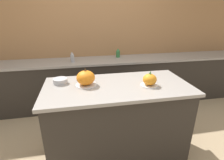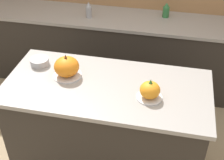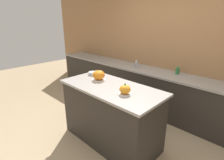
{
  "view_description": "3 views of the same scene",
  "coord_description": "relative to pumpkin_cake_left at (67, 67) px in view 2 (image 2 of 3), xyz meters",
  "views": [
    {
      "loc": [
        -0.39,
        -1.72,
        1.71
      ],
      "look_at": [
        -0.07,
        -0.03,
        1.04
      ],
      "focal_mm": 28.0,
      "sensor_mm": 36.0,
      "label": 1
    },
    {
      "loc": [
        0.45,
        -1.86,
        2.41
      ],
      "look_at": [
        0.03,
        0.04,
        0.98
      ],
      "focal_mm": 50.0,
      "sensor_mm": 36.0,
      "label": 2
    },
    {
      "loc": [
        1.7,
        -1.72,
        1.91
      ],
      "look_at": [
        0.02,
        0.01,
        1.06
      ],
      "focal_mm": 28.0,
      "sensor_mm": 36.0,
      "label": 3
    }
  ],
  "objects": [
    {
      "name": "mixing_bowl",
      "position": [
        -0.28,
        0.11,
        -0.05
      ],
      "size": [
        0.16,
        0.16,
        0.06
      ],
      "color": "#ADADB2",
      "rests_on": "kitchen_island"
    },
    {
      "name": "pumpkin_cake_left",
      "position": [
        0.0,
        0.0,
        0.0
      ],
      "size": [
        0.23,
        0.23,
        0.2
      ],
      "color": "silver",
      "rests_on": "kitchen_island"
    },
    {
      "name": "back_counter",
      "position": [
        0.34,
        1.31,
        -0.59
      ],
      "size": [
        6.0,
        0.6,
        0.89
      ],
      "color": "#2D2823",
      "rests_on": "ground_plane"
    },
    {
      "name": "pumpkin_cake_right",
      "position": [
        0.68,
        -0.14,
        -0.02
      ],
      "size": [
        0.19,
        0.19,
        0.16
      ],
      "color": "silver",
      "rests_on": "kitchen_island"
    },
    {
      "name": "bottle_short",
      "position": [
        0.68,
        1.44,
        -0.07
      ],
      "size": [
        0.07,
        0.07,
        0.17
      ],
      "color": "#2D6B38",
      "rests_on": "back_counter"
    },
    {
      "name": "kitchen_island",
      "position": [
        0.34,
        -0.06,
        -0.56
      ],
      "size": [
        1.6,
        0.77,
        0.96
      ],
      "color": "#2D2823",
      "rests_on": "ground_plane"
    },
    {
      "name": "bottle_tall",
      "position": [
        -0.17,
        1.25,
        -0.07
      ],
      "size": [
        0.07,
        0.07,
        0.18
      ],
      "color": "#99999E",
      "rests_on": "back_counter"
    }
  ]
}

